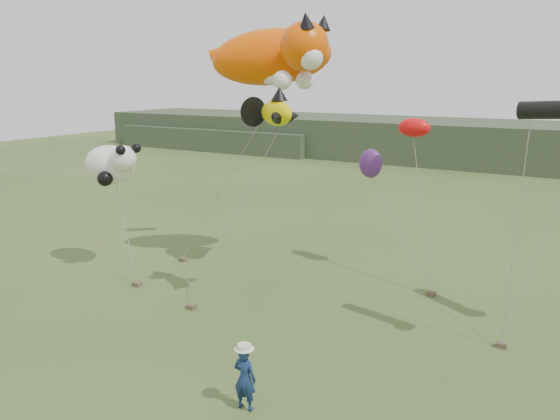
{
  "coord_description": "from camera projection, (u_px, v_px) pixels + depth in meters",
  "views": [
    {
      "loc": [
        8.76,
        -11.26,
        8.09
      ],
      "look_at": [
        0.47,
        3.0,
        4.12
      ],
      "focal_mm": 35.0,
      "sensor_mm": 36.0,
      "label": 1
    }
  ],
  "objects": [
    {
      "name": "sandbag_anchors",
      "position": [
        276.0,
        294.0,
        20.84
      ],
      "size": [
        14.22,
        5.85,
        0.16
      ],
      "color": "brown",
      "rests_on": "ground"
    },
    {
      "name": "misc_kites",
      "position": [
        390.0,
        147.0,
        22.24
      ],
      "size": [
        3.01,
        1.02,
        2.6
      ],
      "color": "red",
      "rests_on": "ground"
    },
    {
      "name": "festival_attendant",
      "position": [
        245.0,
        378.0,
        13.57
      ],
      "size": [
        0.63,
        0.43,
        1.67
      ],
      "primitive_type": "imported",
      "rotation": [
        0.0,
        0.0,
        3.19
      ],
      "color": "navy",
      "rests_on": "ground"
    },
    {
      "name": "panda_kite",
      "position": [
        112.0,
        164.0,
        22.76
      ],
      "size": [
        2.85,
        1.84,
        1.77
      ],
      "color": "white",
      "rests_on": "ground"
    },
    {
      "name": "headland",
      "position": [
        459.0,
        143.0,
        54.26
      ],
      "size": [
        90.0,
        13.0,
        4.0
      ],
      "color": "#2D3D28",
      "rests_on": "ground"
    },
    {
      "name": "cat_kite",
      "position": [
        279.0,
        56.0,
        21.73
      ],
      "size": [
        6.55,
        4.6,
        2.85
      ],
      "color": "#E94F00",
      "rests_on": "ground"
    },
    {
      "name": "ground",
      "position": [
        213.0,
        369.0,
        15.63
      ],
      "size": [
        120.0,
        120.0,
        0.0
      ],
      "primitive_type": "plane",
      "color": "#385123",
      "rests_on": "ground"
    },
    {
      "name": "fish_kite",
      "position": [
        266.0,
        111.0,
        18.16
      ],
      "size": [
        2.78,
        1.83,
        1.34
      ],
      "color": "#DDCB00",
      "rests_on": "ground"
    }
  ]
}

